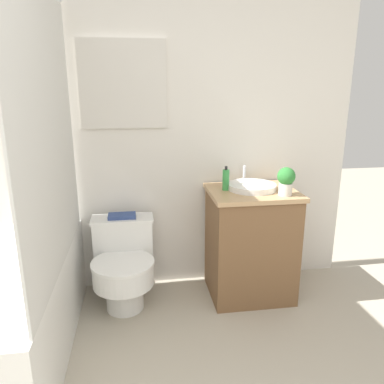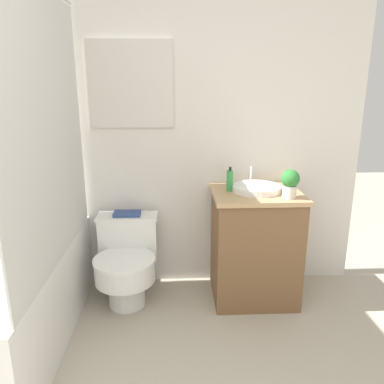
% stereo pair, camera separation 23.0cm
% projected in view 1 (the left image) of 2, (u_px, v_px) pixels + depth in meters
% --- Properties ---
extents(wall_back, '(3.08, 0.07, 2.50)m').
position_uv_depth(wall_back, '(140.00, 118.00, 2.60)').
color(wall_back, silver).
rests_on(wall_back, ground_plane).
extents(shower_area, '(0.59, 1.42, 1.98)m').
position_uv_depth(shower_area, '(15.00, 303.00, 2.06)').
color(shower_area, white).
rests_on(shower_area, ground_plane).
extents(toilet, '(0.43, 0.55, 0.59)m').
position_uv_depth(toilet, '(124.00, 264.00, 2.55)').
color(toilet, white).
rests_on(toilet, ground_plane).
extents(vanity, '(0.60, 0.51, 0.78)m').
position_uv_depth(vanity, '(250.00, 243.00, 2.67)').
color(vanity, brown).
rests_on(vanity, ground_plane).
extents(sink, '(0.33, 0.37, 0.13)m').
position_uv_depth(sink, '(252.00, 186.00, 2.58)').
color(sink, white).
rests_on(sink, vanity).
extents(soap_bottle, '(0.05, 0.05, 0.17)m').
position_uv_depth(soap_bottle, '(226.00, 180.00, 2.55)').
color(soap_bottle, green).
rests_on(soap_bottle, vanity).
extents(potted_plant, '(0.12, 0.12, 0.19)m').
position_uv_depth(potted_plant, '(286.00, 180.00, 2.41)').
color(potted_plant, beige).
rests_on(potted_plant, vanity).
extents(book_on_tank, '(0.19, 0.11, 0.02)m').
position_uv_depth(book_on_tank, '(122.00, 216.00, 2.60)').
color(book_on_tank, '#33477F').
rests_on(book_on_tank, toilet).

